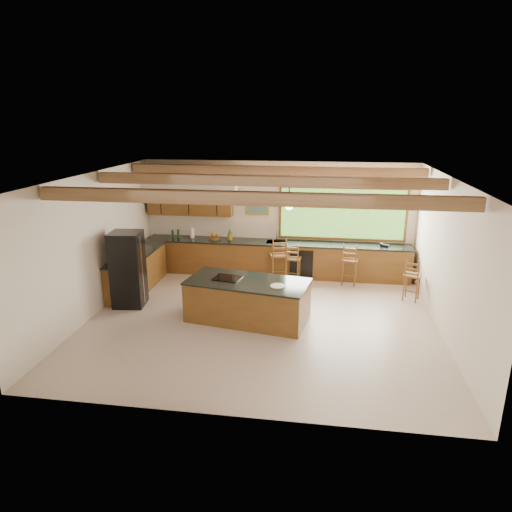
# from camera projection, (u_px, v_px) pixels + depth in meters

# --- Properties ---
(ground) EXTENTS (7.20, 7.20, 0.00)m
(ground) POSITION_uv_depth(u_px,v_px,m) (261.00, 320.00, 9.60)
(ground) COLOR #C1B0A0
(ground) RESTS_ON ground
(room_shell) EXTENTS (7.27, 6.54, 3.02)m
(room_shell) POSITION_uv_depth(u_px,v_px,m) (258.00, 210.00, 9.59)
(room_shell) COLOR silver
(room_shell) RESTS_ON ground
(counter_run) EXTENTS (7.12, 3.10, 1.23)m
(counter_run) POSITION_uv_depth(u_px,v_px,m) (243.00, 261.00, 11.96)
(counter_run) COLOR brown
(counter_run) RESTS_ON ground
(island) EXTENTS (2.65, 1.58, 0.89)m
(island) POSITION_uv_depth(u_px,v_px,m) (248.00, 300.00, 9.51)
(island) COLOR brown
(island) RESTS_ON ground
(refrigerator) EXTENTS (0.73, 0.71, 1.70)m
(refrigerator) POSITION_uv_depth(u_px,v_px,m) (128.00, 269.00, 10.14)
(refrigerator) COLOR black
(refrigerator) RESTS_ON ground
(bar_stool_a) EXTENTS (0.53, 0.53, 1.17)m
(bar_stool_a) POSITION_uv_depth(u_px,v_px,m) (278.00, 256.00, 11.64)
(bar_stool_a) COLOR brown
(bar_stool_a) RESTS_ON ground
(bar_stool_b) EXTENTS (0.42, 0.42, 1.05)m
(bar_stool_b) POSITION_uv_depth(u_px,v_px,m) (293.00, 259.00, 11.61)
(bar_stool_b) COLOR brown
(bar_stool_b) RESTS_ON ground
(bar_stool_c) EXTENTS (0.45, 0.45, 1.08)m
(bar_stool_c) POSITION_uv_depth(u_px,v_px,m) (350.00, 261.00, 11.41)
(bar_stool_c) COLOR brown
(bar_stool_c) RESTS_ON ground
(bar_stool_d) EXTENTS (0.47, 0.47, 1.02)m
(bar_stool_d) POSITION_uv_depth(u_px,v_px,m) (413.00, 276.00, 10.43)
(bar_stool_d) COLOR brown
(bar_stool_d) RESTS_ON ground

